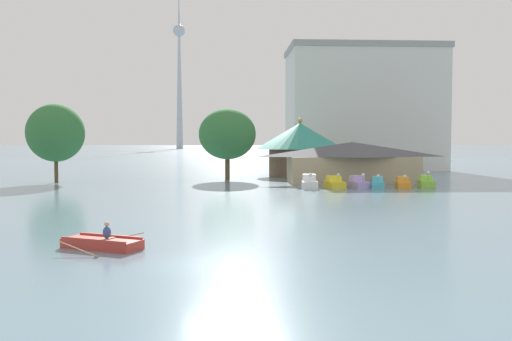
{
  "coord_description": "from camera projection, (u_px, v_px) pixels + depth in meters",
  "views": [
    {
      "loc": [
        0.51,
        -21.72,
        4.87
      ],
      "look_at": [
        2.99,
        22.84,
        2.59
      ],
      "focal_mm": 38.46,
      "sensor_mm": 36.0,
      "label": 1
    }
  ],
  "objects": [
    {
      "name": "distant_broadcast_tower",
      "position": [
        179.0,
        57.0,
        426.75
      ],
      "size": [
        9.34,
        9.34,
        166.08
      ],
      "color": "#B7BCC6",
      "rests_on": "ground"
    },
    {
      "name": "pedal_boat_lime",
      "position": [
        426.0,
        183.0,
        59.07
      ],
      "size": [
        1.81,
        2.83,
        1.86
      ],
      "rotation": [
        0.0,
        0.0,
        -1.73
      ],
      "color": "#8CCC3F",
      "rests_on": "ground"
    },
    {
      "name": "boathouse",
      "position": [
        352.0,
        162.0,
        65.66
      ],
      "size": [
        16.25,
        7.19,
        4.94
      ],
      "color": "tan",
      "rests_on": "ground"
    },
    {
      "name": "pedal_boat_yellow",
      "position": [
        335.0,
        183.0,
        58.22
      ],
      "size": [
        2.02,
        2.86,
        1.67
      ],
      "rotation": [
        0.0,
        0.0,
        -1.41
      ],
      "color": "yellow",
      "rests_on": "ground"
    },
    {
      "name": "pedal_boat_cyan",
      "position": [
        377.0,
        183.0,
        58.59
      ],
      "size": [
        1.91,
        3.0,
        1.55
      ],
      "rotation": [
        0.0,
        0.0,
        -1.8
      ],
      "color": "#4CB7CC",
      "rests_on": "ground"
    },
    {
      "name": "ground_plane",
      "position": [
        213.0,
        264.0,
        21.88
      ],
      "size": [
        2000.0,
        2000.0,
        0.0
      ],
      "primitive_type": "plane",
      "color": "slate"
    },
    {
      "name": "rowboat_with_rower",
      "position": [
        102.0,
        243.0,
        25.17
      ],
      "size": [
        3.95,
        4.01,
        1.26
      ],
      "rotation": [
        0.0,
        0.0,
        2.69
      ],
      "color": "#B7382D",
      "rests_on": "ground"
    },
    {
      "name": "shoreline_tree_tall_left",
      "position": [
        56.0,
        133.0,
        66.48
      ],
      "size": [
        6.92,
        6.92,
        9.56
      ],
      "color": "brown",
      "rests_on": "ground"
    },
    {
      "name": "pedal_boat_white",
      "position": [
        309.0,
        183.0,
        57.87
      ],
      "size": [
        1.74,
        3.05,
        1.73
      ],
      "rotation": [
        0.0,
        0.0,
        -1.63
      ],
      "color": "white",
      "rests_on": "ground"
    },
    {
      "name": "shoreline_tree_mid",
      "position": [
        227.0,
        134.0,
        71.49
      ],
      "size": [
        7.46,
        7.46,
        9.28
      ],
      "color": "brown",
      "rests_on": "ground"
    },
    {
      "name": "green_roof_pavilion",
      "position": [
        300.0,
        145.0,
        79.47
      ],
      "size": [
        12.92,
        12.92,
        8.38
      ],
      "color": "brown",
      "rests_on": "ground"
    },
    {
      "name": "pedal_boat_orange",
      "position": [
        403.0,
        184.0,
        58.45
      ],
      "size": [
        1.78,
        2.82,
        1.49
      ],
      "rotation": [
        0.0,
        0.0,
        -1.73
      ],
      "color": "orange",
      "rests_on": "ground"
    },
    {
      "name": "pedal_boat_lavender",
      "position": [
        358.0,
        183.0,
        58.7
      ],
      "size": [
        2.13,
        2.83,
        1.64
      ],
      "rotation": [
        0.0,
        0.0,
        -1.3
      ],
      "color": "#B299D8",
      "rests_on": "ground"
    },
    {
      "name": "background_building_block",
      "position": [
        363.0,
        109.0,
        98.94
      ],
      "size": [
        27.26,
        14.62,
        21.95
      ],
      "color": "silver",
      "rests_on": "ground"
    }
  ]
}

